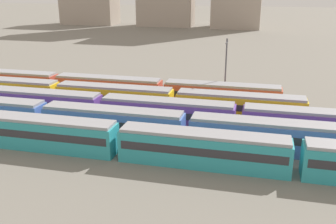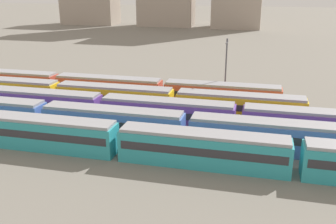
{
  "view_description": "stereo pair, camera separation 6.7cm",
  "coord_description": "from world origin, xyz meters",
  "px_view_note": "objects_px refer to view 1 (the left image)",
  "views": [
    {
      "loc": [
        33.41,
        -36.45,
        18.34
      ],
      "look_at": [
        21.92,
        10.4,
        2.04
      ],
      "focal_mm": 40.64,
      "sensor_mm": 36.0,
      "label": 1
    },
    {
      "loc": [
        33.47,
        -36.44,
        18.34
      ],
      "look_at": [
        21.92,
        10.4,
        2.04
      ],
      "focal_mm": 40.64,
      "sensor_mm": 36.0,
      "label": 2
    }
  ],
  "objects_px": {
    "train_track_3": "(114,97)",
    "train_track_4": "(108,88)",
    "train_track_0": "(119,140)",
    "train_track_1": "(268,136)",
    "catenary_pole_1": "(226,67)",
    "train_track_2": "(167,113)"
  },
  "relations": [
    {
      "from": "train_track_1",
      "to": "train_track_4",
      "type": "bearing_deg",
      "value": 148.91
    },
    {
      "from": "train_track_1",
      "to": "train_track_2",
      "type": "distance_m",
      "value": 14.14
    },
    {
      "from": "train_track_2",
      "to": "train_track_4",
      "type": "xyz_separation_m",
      "value": [
        -12.72,
        10.4,
        0.0
      ]
    },
    {
      "from": "train_track_1",
      "to": "catenary_pole_1",
      "type": "bearing_deg",
      "value": 110.27
    },
    {
      "from": "catenary_pole_1",
      "to": "train_track_3",
      "type": "bearing_deg",
      "value": -152.97
    },
    {
      "from": "train_track_0",
      "to": "train_track_3",
      "type": "distance_m",
      "value": 16.94
    },
    {
      "from": "train_track_0",
      "to": "train_track_3",
      "type": "bearing_deg",
      "value": 112.97
    },
    {
      "from": "train_track_0",
      "to": "train_track_3",
      "type": "height_order",
      "value": "same"
    },
    {
      "from": "train_track_0",
      "to": "train_track_3",
      "type": "xyz_separation_m",
      "value": [
        -6.61,
        15.6,
        -0.0
      ]
    },
    {
      "from": "train_track_0",
      "to": "train_track_1",
      "type": "relative_size",
      "value": 0.8
    },
    {
      "from": "train_track_3",
      "to": "train_track_1",
      "type": "bearing_deg",
      "value": -24.54
    },
    {
      "from": "train_track_3",
      "to": "train_track_4",
      "type": "distance_m",
      "value": 6.05
    },
    {
      "from": "train_track_0",
      "to": "train_track_2",
      "type": "bearing_deg",
      "value": 73.84
    },
    {
      "from": "train_track_4",
      "to": "train_track_0",
      "type": "bearing_deg",
      "value": -64.99
    },
    {
      "from": "catenary_pole_1",
      "to": "train_track_0",
      "type": "bearing_deg",
      "value": -111.45
    },
    {
      "from": "train_track_3",
      "to": "train_track_4",
      "type": "bearing_deg",
      "value": 120.74
    },
    {
      "from": "catenary_pole_1",
      "to": "train_track_4",
      "type": "bearing_deg",
      "value": -171.25
    },
    {
      "from": "train_track_1",
      "to": "catenary_pole_1",
      "type": "relative_size",
      "value": 9.11
    },
    {
      "from": "train_track_2",
      "to": "train_track_3",
      "type": "bearing_deg",
      "value": 151.62
    },
    {
      "from": "train_track_4",
      "to": "catenary_pole_1",
      "type": "distance_m",
      "value": 19.62
    },
    {
      "from": "train_track_0",
      "to": "train_track_4",
      "type": "bearing_deg",
      "value": 115.01
    },
    {
      "from": "train_track_2",
      "to": "catenary_pole_1",
      "type": "distance_m",
      "value": 15.23
    }
  ]
}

